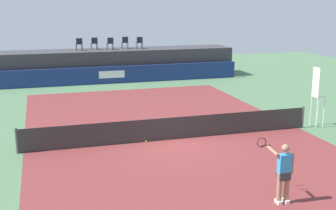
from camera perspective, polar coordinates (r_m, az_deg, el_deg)
The scene contains 15 objects.
ground_plane at distance 21.30m, azimuth -1.73°, elevation -2.09°, with size 48.00×48.00×0.00m, color #4C704C.
court_inner at distance 18.54m, azimuth 0.65°, elevation -4.45°, with size 12.00×22.00×0.00m, color maroon.
sponsor_wall at distance 31.22m, azimuth -6.68°, elevation 3.90°, with size 18.00×0.22×1.20m.
spectator_platform at distance 32.90m, azimuth -7.25°, elevation 5.25°, with size 18.00×2.80×2.20m, color #38383D.
spectator_chair_far_left at distance 32.36m, azimuth -11.43°, elevation 7.80°, with size 0.46×0.46×0.89m.
spectator_chair_left at distance 32.69m, azimuth -9.53°, elevation 7.93°, with size 0.46×0.46×0.89m.
spectator_chair_center at distance 32.50m, azimuth -7.50°, elevation 7.97°, with size 0.45×0.45×0.89m.
spectator_chair_right at distance 33.08m, azimuth -5.60°, elevation 8.11°, with size 0.44×0.44×0.89m.
spectator_chair_far_right at distance 32.92m, azimuth -3.72°, elevation 8.12°, with size 0.46×0.46×0.89m.
umpire_chair at distance 21.12m, azimuth 18.71°, elevation 1.49°, with size 0.48×0.48×2.76m.
tennis_net at distance 18.40m, azimuth 0.65°, elevation -3.04°, with size 12.40×0.02×0.95m, color #2D2D2D.
net_post_near at distance 17.67m, azimuth -19.00°, elevation -4.41°, with size 0.10×0.10×1.00m, color #4C4C51.
net_post_far at distance 21.01m, azimuth 17.04°, elevation -1.49°, with size 0.10×0.10×1.00m, color #4C4C51.
tennis_player at distance 13.02m, azimuth 14.69°, elevation -8.29°, with size 0.65×1.14×1.77m.
tennis_ball at distance 18.15m, azimuth -2.84°, elevation -4.73°, with size 0.07×0.07×0.07m, color #D8EA33.
Camera 1 is at (-5.21, -16.87, 5.66)m, focal length 47.10 mm.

